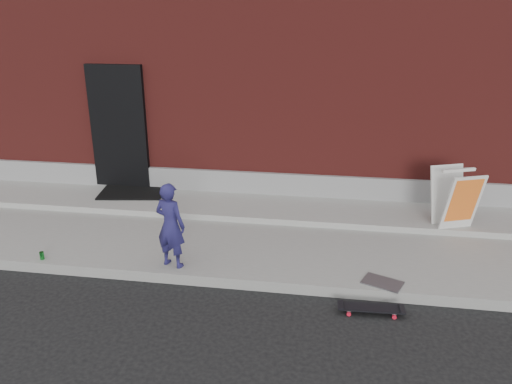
% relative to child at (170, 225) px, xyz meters
% --- Properties ---
extents(ground, '(80.00, 80.00, 0.00)m').
position_rel_child_xyz_m(ground, '(0.77, -0.25, -0.74)').
color(ground, black).
rests_on(ground, ground).
extents(sidewalk, '(20.00, 3.00, 0.15)m').
position_rel_child_xyz_m(sidewalk, '(0.77, 1.25, -0.66)').
color(sidewalk, gray).
rests_on(sidewalk, ground).
extents(apron, '(20.00, 1.20, 0.10)m').
position_rel_child_xyz_m(apron, '(0.77, 2.15, -0.54)').
color(apron, gray).
rests_on(apron, sidewalk).
extents(building, '(20.00, 8.10, 5.00)m').
position_rel_child_xyz_m(building, '(0.77, 6.75, 1.76)').
color(building, maroon).
rests_on(building, ground).
extents(child, '(0.49, 0.39, 1.18)m').
position_rel_child_xyz_m(child, '(0.00, 0.00, 0.00)').
color(child, '#1F1C4F').
rests_on(child, sidewalk).
extents(skateboard, '(0.77, 0.23, 0.09)m').
position_rel_child_xyz_m(skateboard, '(2.62, -0.53, -0.67)').
color(skateboard, red).
rests_on(skateboard, ground).
extents(pizza_sign, '(0.76, 0.81, 0.92)m').
position_rel_child_xyz_m(pizza_sign, '(3.97, 1.73, -0.03)').
color(pizza_sign, silver).
rests_on(pizza_sign, apron).
extents(soda_can, '(0.07, 0.07, 0.11)m').
position_rel_child_xyz_m(soda_can, '(-1.85, -0.12, -0.53)').
color(soda_can, '#1A842A').
rests_on(soda_can, sidewalk).
extents(doormat, '(1.28, 1.10, 0.03)m').
position_rel_child_xyz_m(doormat, '(-1.54, 2.45, -0.47)').
color(doormat, black).
rests_on(doormat, apron).
extents(utility_plate, '(0.57, 0.47, 0.01)m').
position_rel_child_xyz_m(utility_plate, '(2.78, -0.05, -0.58)').
color(utility_plate, '#5A5A5F').
rests_on(utility_plate, sidewalk).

